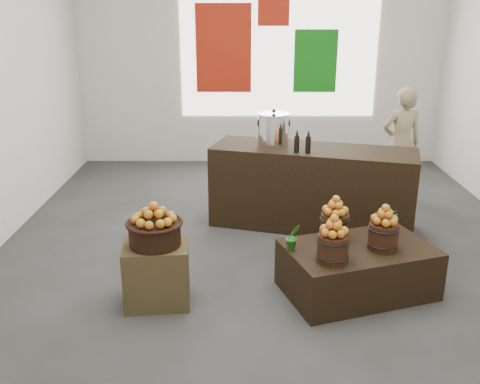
{
  "coord_description": "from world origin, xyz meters",
  "views": [
    {
      "loc": [
        -0.31,
        -5.47,
        2.51
      ],
      "look_at": [
        -0.32,
        -0.4,
        0.77
      ],
      "focal_mm": 40.0,
      "sensor_mm": 36.0,
      "label": 1
    }
  ],
  "objects_px": {
    "stock_pot_left": "(273,130)",
    "shopper": "(401,144)",
    "crate": "(157,274)",
    "counter": "(312,188)",
    "display_table": "(358,269)",
    "wicker_basket": "(155,234)"
  },
  "relations": [
    {
      "from": "counter",
      "to": "stock_pot_left",
      "type": "xyz_separation_m",
      "value": [
        -0.47,
        0.13,
        0.67
      ]
    },
    {
      "from": "crate",
      "to": "stock_pot_left",
      "type": "xyz_separation_m",
      "value": [
        1.13,
        1.94,
        0.87
      ]
    },
    {
      "from": "display_table",
      "to": "shopper",
      "type": "bearing_deg",
      "value": 49.03
    },
    {
      "from": "crate",
      "to": "display_table",
      "type": "xyz_separation_m",
      "value": [
        1.83,
        0.19,
        -0.05
      ]
    },
    {
      "from": "stock_pot_left",
      "to": "wicker_basket",
      "type": "bearing_deg",
      "value": -120.22
    },
    {
      "from": "wicker_basket",
      "to": "stock_pot_left",
      "type": "bearing_deg",
      "value": 59.78
    },
    {
      "from": "display_table",
      "to": "shopper",
      "type": "distance_m",
      "value": 2.94
    },
    {
      "from": "stock_pot_left",
      "to": "shopper",
      "type": "distance_m",
      "value": 2.06
    },
    {
      "from": "crate",
      "to": "counter",
      "type": "distance_m",
      "value": 2.42
    },
    {
      "from": "stock_pot_left",
      "to": "shopper",
      "type": "relative_size",
      "value": 0.24
    },
    {
      "from": "crate",
      "to": "counter",
      "type": "xyz_separation_m",
      "value": [
        1.6,
        1.81,
        0.2
      ]
    },
    {
      "from": "stock_pot_left",
      "to": "shopper",
      "type": "bearing_deg",
      "value": 26.96
    },
    {
      "from": "crate",
      "to": "display_table",
      "type": "distance_m",
      "value": 1.84
    },
    {
      "from": "crate",
      "to": "display_table",
      "type": "height_order",
      "value": "crate"
    },
    {
      "from": "crate",
      "to": "stock_pot_left",
      "type": "relative_size",
      "value": 1.54
    },
    {
      "from": "counter",
      "to": "stock_pot_left",
      "type": "distance_m",
      "value": 0.82
    },
    {
      "from": "wicker_basket",
      "to": "stock_pot_left",
      "type": "relative_size",
      "value": 1.23
    },
    {
      "from": "counter",
      "to": "shopper",
      "type": "distance_m",
      "value": 1.72
    },
    {
      "from": "wicker_basket",
      "to": "shopper",
      "type": "bearing_deg",
      "value": 44.25
    },
    {
      "from": "wicker_basket",
      "to": "counter",
      "type": "height_order",
      "value": "counter"
    },
    {
      "from": "stock_pot_left",
      "to": "display_table",
      "type": "bearing_deg",
      "value": -68.28
    },
    {
      "from": "display_table",
      "to": "counter",
      "type": "bearing_deg",
      "value": 79.63
    }
  ]
}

